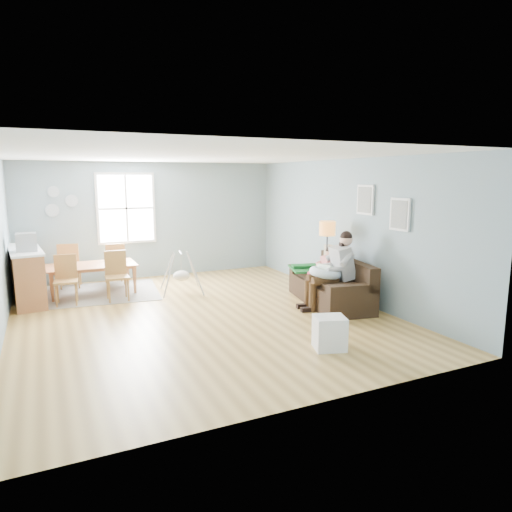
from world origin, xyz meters
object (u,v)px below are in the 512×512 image
dining_table (93,279)px  chair_sw (66,276)px  floor_lamp (327,235)px  chair_ne (115,261)px  monitor (26,242)px  toddler (325,264)px  chair_nw (69,263)px  father (334,268)px  sofa (333,288)px  baby_swing (181,275)px  storage_cube (329,333)px  chair_se (117,272)px  counter (27,275)px

dining_table → chair_sw: chair_sw is taller
floor_lamp → chair_ne: bearing=140.9°
chair_sw → monitor: bearing=165.1°
toddler → chair_nw: 5.38m
father → toddler: 0.51m
toddler → chair_sw: 4.88m
sofa → chair_sw: bearing=155.3°
floor_lamp → toddler: bearing=-133.1°
chair_sw → dining_table: bearing=47.8°
sofa → baby_swing: (-2.37, 1.96, 0.08)m
storage_cube → chair_se: 4.54m
floor_lamp → monitor: bearing=159.9°
monitor → sofa: bearing=-23.6°
sofa → dining_table: bearing=146.5°
chair_sw → toddler: bearing=-22.6°
chair_ne → counter: 1.83m
toddler → counter: (-5.17, 2.39, -0.20)m
toddler → floor_lamp: (0.12, 0.12, 0.54)m
storage_cube → baby_swing: baby_swing is taller
father → chair_sw: bearing=151.6°
chair_sw → monitor: size_ratio=2.62×
dining_table → baby_swing: (1.66, -0.70, 0.08)m
storage_cube → baby_swing: (-0.98, 3.89, 0.15)m
chair_nw → monitor: bearing=-124.8°
sofa → father: father is taller
sofa → chair_sw: 5.01m
toddler → floor_lamp: bearing=46.9°
father → baby_swing: father is taller
toddler → storage_cube: 2.58m
storage_cube → counter: size_ratio=0.27×
floor_lamp → chair_sw: 5.00m
chair_sw → baby_swing: bearing=-3.4°
floor_lamp → chair_sw: (-4.62, 1.75, -0.73)m
monitor → baby_swing: (2.80, -0.29, -0.81)m
toddler → floor_lamp: floor_lamp is taller
father → chair_nw: father is taller
toddler → monitor: 5.54m
dining_table → baby_swing: 1.80m
monitor → dining_table: bearing=19.8°
floor_lamp → counter: bearing=156.8°
monitor → chair_se: bearing=-9.6°
chair_se → monitor: bearing=170.4°
baby_swing → chair_sw: bearing=176.6°
dining_table → counter: size_ratio=0.92×
sofa → counter: bearing=153.5°
chair_ne → baby_swing: size_ratio=0.97×
father → chair_se: father is taller
storage_cube → monitor: monitor is taller
father → chair_ne: size_ratio=1.50×
sofa → floor_lamp: 1.02m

